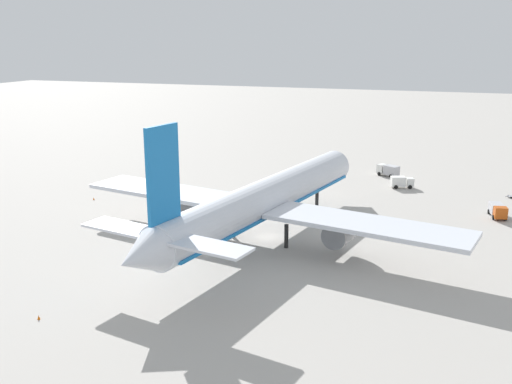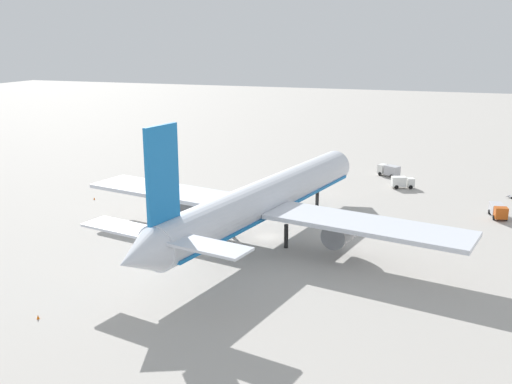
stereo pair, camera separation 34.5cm
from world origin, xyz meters
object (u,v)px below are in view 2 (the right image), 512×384
(service_truck_2, at_px, (389,170))
(traffic_cone_2, at_px, (38,317))
(airliner, at_px, (264,200))
(traffic_cone_3, at_px, (94,198))
(service_truck_4, at_px, (498,210))
(service_truck_1, at_px, (402,182))
(traffic_cone_0, at_px, (148,176))

(service_truck_2, height_order, traffic_cone_2, service_truck_2)
(airliner, height_order, traffic_cone_3, airliner)
(service_truck_4, bearing_deg, service_truck_2, 40.77)
(service_truck_1, distance_m, service_truck_2, 11.62)
(airliner, xyz_separation_m, service_truck_2, (54.30, -14.49, -5.38))
(traffic_cone_2, height_order, traffic_cone_3, same)
(service_truck_1, bearing_deg, traffic_cone_0, 99.27)
(service_truck_4, relative_size, traffic_cone_2, 11.36)
(airliner, height_order, service_truck_2, airliner)
(service_truck_2, height_order, traffic_cone_0, service_truck_2)
(traffic_cone_2, bearing_deg, traffic_cone_0, 19.28)
(traffic_cone_0, distance_m, traffic_cone_3, 21.95)
(airliner, relative_size, service_truck_1, 12.70)
(airliner, bearing_deg, traffic_cone_0, 50.91)
(airliner, relative_size, traffic_cone_2, 125.84)
(airliner, height_order, traffic_cone_2, airliner)
(traffic_cone_0, xyz_separation_m, traffic_cone_2, (-70.08, -24.52, 0.00))
(traffic_cone_0, relative_size, traffic_cone_2, 1.00)
(service_truck_1, xyz_separation_m, traffic_cone_2, (-79.90, 35.63, -1.18))
(airliner, height_order, service_truck_4, airliner)
(airliner, bearing_deg, service_truck_4, -55.11)
(airliner, relative_size, traffic_cone_3, 125.84)
(airliner, xyz_separation_m, service_truck_1, (43.48, -18.72, -5.49))
(service_truck_1, bearing_deg, traffic_cone_3, 117.63)
(service_truck_1, relative_size, traffic_cone_0, 9.91)
(traffic_cone_3, bearing_deg, service_truck_4, -79.42)
(service_truck_2, distance_m, service_truck_4, 36.44)
(airliner, distance_m, service_truck_2, 56.46)
(traffic_cone_0, bearing_deg, traffic_cone_2, -160.72)
(traffic_cone_0, bearing_deg, service_truck_2, -69.74)
(service_truck_4, bearing_deg, traffic_cone_0, 85.01)
(traffic_cone_3, bearing_deg, service_truck_2, -52.97)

